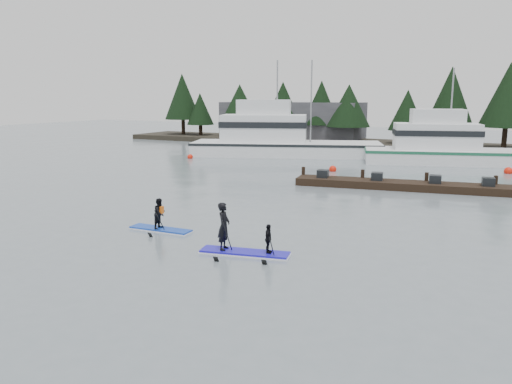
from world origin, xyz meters
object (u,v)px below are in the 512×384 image
at_px(fishing_boat_large, 280,147).
at_px(floating_dock, 409,186).
at_px(paddleboard_solo, 160,218).
at_px(fishing_boat_medium, 452,156).
at_px(paddleboard_duo, 238,237).

distance_m(fishing_boat_large, floating_dock, 19.71).
height_order(floating_dock, paddleboard_solo, paddleboard_solo).
bearing_deg(floating_dock, fishing_boat_medium, 77.51).
bearing_deg(paddleboard_duo, fishing_boat_medium, 70.16).
relative_size(fishing_boat_medium, floating_dock, 1.14).
height_order(fishing_boat_large, floating_dock, fishing_boat_large).
height_order(fishing_boat_medium, floating_dock, fishing_boat_medium).
height_order(floating_dock, paddleboard_duo, paddleboard_duo).
xyz_separation_m(paddleboard_solo, paddleboard_duo, (4.58, -1.32, 0.11)).
xyz_separation_m(fishing_boat_medium, paddleboard_solo, (-9.00, -29.26, -0.11)).
distance_m(fishing_boat_medium, paddleboard_duo, 30.90).
distance_m(fishing_boat_medium, floating_dock, 14.38).
xyz_separation_m(floating_dock, paddleboard_solo, (-7.94, -14.93, 0.31)).
distance_m(fishing_boat_large, paddleboard_solo, 28.86).
relative_size(fishing_boat_large, fishing_boat_medium, 1.17).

